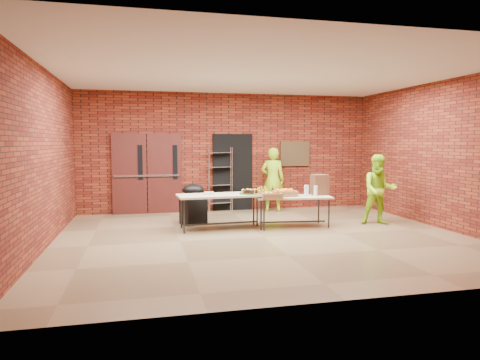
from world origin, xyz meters
name	(u,v)px	position (x,y,z in m)	size (l,w,h in m)	color
room	(264,156)	(0.00, 0.00, 1.60)	(8.08, 7.08, 3.28)	brown
double_doors	(147,174)	(-2.20, 3.44, 1.05)	(1.78, 0.12, 2.10)	#431613
dark_doorway	(233,172)	(0.10, 3.46, 1.05)	(1.10, 0.06, 2.10)	black
bronze_plaque	(295,154)	(1.90, 3.45, 1.55)	(0.85, 0.04, 0.70)	#44301B
wire_rack	(220,179)	(-0.27, 3.32, 0.87)	(0.64, 0.21, 1.74)	#B0B0B7
table_left	(221,197)	(-0.69, 0.97, 0.69)	(1.88, 0.87, 0.76)	#B7AB8C
table_right	(293,199)	(0.91, 0.87, 0.63)	(1.73, 0.88, 0.68)	#B7AB8C
basket_bananas	(262,195)	(0.20, 0.85, 0.74)	(0.41, 0.32, 0.13)	#99693D
basket_oranges	(285,193)	(0.74, 0.90, 0.75)	(0.50, 0.39, 0.16)	#99693D
basket_apples	(271,195)	(0.36, 0.69, 0.74)	(0.43, 0.33, 0.13)	#99693D
muffin_tray	(250,192)	(-0.06, 0.92, 0.80)	(0.44, 0.44, 0.11)	#174D14
napkin_box	(209,193)	(-0.95, 0.91, 0.79)	(0.19, 0.13, 0.06)	white
coffee_dispenser	(320,185)	(1.60, 1.00, 0.91)	(0.35, 0.31, 0.46)	brown
cup_stack_front	(306,191)	(1.19, 0.78, 0.81)	(0.08, 0.08, 0.25)	white
cup_stack_mid	(316,191)	(1.37, 0.69, 0.80)	(0.08, 0.08, 0.24)	white
cup_stack_back	(307,190)	(1.26, 0.90, 0.80)	(0.08, 0.08, 0.23)	white
covered_grill	(193,204)	(-1.20, 1.67, 0.46)	(0.63, 0.59, 0.93)	black
volunteer_woman	(273,179)	(1.13, 3.05, 0.87)	(0.63, 0.41, 1.73)	#97D417
volunteer_man	(379,190)	(2.93, 0.71, 0.80)	(0.77, 0.60, 1.59)	#97D417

